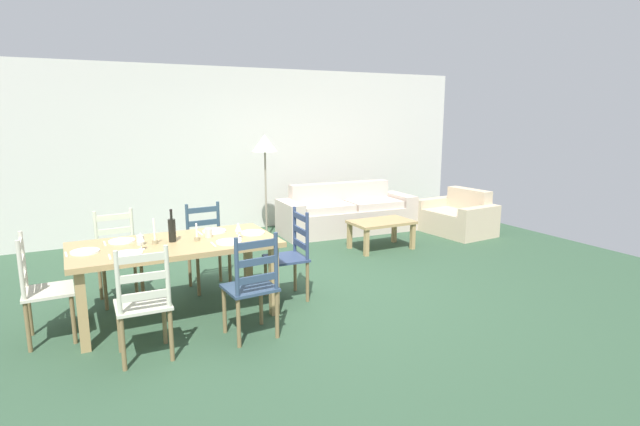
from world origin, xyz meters
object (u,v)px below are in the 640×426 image
Objects in this scene: dining_chair_far_left at (118,256)px; couch at (346,214)px; coffee_table at (381,225)px; wine_glass_near_right at (238,227)px; wine_bottle at (172,230)px; wine_glass_near_left at (141,238)px; dining_chair_far_right at (207,246)px; armchair_upholstered at (458,218)px; coffee_cup_primary at (208,233)px; dining_chair_head_west at (41,289)px; dining_chair_near_right at (252,286)px; standing_lamp at (265,149)px; dining_table at (176,251)px; dining_chair_near_left at (143,303)px; coffee_cup_secondary at (140,240)px; dining_chair_head_east at (291,255)px.

dining_chair_far_left is 4.09m from couch.
wine_glass_near_right is at bearing -153.00° from coffee_table.
wine_glass_near_left is (-0.31, -0.16, -0.01)m from wine_bottle.
armchair_upholstered is (4.41, 0.72, -0.23)m from dining_chair_far_right.
wine_glass_near_left is 0.07× the size of couch.
dining_chair_far_left is 1.10m from coffee_cup_primary.
dining_chair_head_west reaches higher than coffee_cup_primary.
dining_chair_near_right is 1.81m from dining_chair_head_west.
armchair_upholstered is (6.04, 1.45, -0.23)m from dining_chair_head_west.
dining_chair_far_left is 0.59× the size of standing_lamp.
dining_chair_near_right is at bearing -131.29° from couch.
coffee_cup_primary reaches higher than armchair_upholstered.
couch is 1.42× the size of standing_lamp.
dining_table is 1.56× the size of armchair_upholstered.
couch is at bearing 35.69° from wine_bottle.
dining_chair_near_left reaches higher than coffee_cup_primary.
coffee_table is 2.15m from standing_lamp.
dining_chair_far_right reaches higher than couch.
armchair_upholstered is (1.72, 0.26, -0.11)m from coffee_table.
dining_chair_near_left reaches higher than dining_table.
wine_glass_near_right is (0.91, -0.00, 0.00)m from wine_glass_near_left.
wine_bottle is 0.19× the size of standing_lamp.
armchair_upholstered is at bearing 15.99° from wine_bottle.
coffee_cup_secondary reaches higher than armchair_upholstered.
dining_chair_near_left is at bearing -151.50° from coffee_table.
wine_bottle reaches higher than dining_table.
dining_chair_far_right is (0.00, 1.50, 0.00)m from dining_chair_near_right.
dining_chair_head_west reaches higher than coffee_cup_secondary.
dining_chair_head_east is at bearing 46.82° from dining_chair_near_right.
dining_chair_far_left is 0.96m from wine_glass_near_left.
coffee_table is 1.74m from armchair_upholstered.
dining_chair_far_left reaches higher than coffee_cup_secondary.
wine_bottle is 3.51× the size of coffee_cup_secondary.
coffee_cup_primary is at bearing -141.35° from couch.
coffee_cup_primary is (-0.15, -0.67, 0.32)m from dining_chair_far_right.
coffee_cup_secondary is 0.07× the size of armchair_upholstered.
coffee_cup_secondary is at bearing 179.34° from coffee_cup_primary.
dining_chair_far_right is at bearing 39.90° from coffee_cup_secondary.
dining_chair_near_left reaches higher than armchair_upholstered.
dining_chair_head_west is at bearing -164.59° from coffee_table.
dining_chair_far_right is 10.67× the size of coffee_cup_primary.
armchair_upholstered is (4.41, 2.22, -0.23)m from dining_chair_near_right.
dining_chair_near_right is at bearing -143.85° from coffee_table.
wine_bottle reaches higher than coffee_cup_primary.
dining_chair_near_right reaches higher than coffee_table.
dining_chair_head_west is 0.79× the size of armchair_upholstered.
dining_chair_head_east is at bearing -47.12° from dining_chair_far_right.
dining_chair_far_left is 3.04× the size of wine_bottle.
dining_chair_far_right is 1.00× the size of dining_chair_head_east.
dining_chair_near_left is at bearing -155.49° from dining_chair_head_east.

